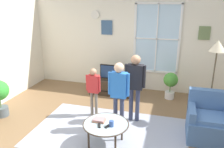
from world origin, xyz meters
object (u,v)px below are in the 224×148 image
at_px(television, 111,72).
at_px(person_black_shirt, 135,81).
at_px(coffee_table, 106,125).
at_px(remote_near_cup, 99,125).
at_px(tv_stand, 111,87).
at_px(book_stack, 99,120).
at_px(remote_near_books, 108,126).
at_px(floor_lamp, 217,55).
at_px(cup, 111,124).
at_px(potted_plant_by_window, 171,83).
at_px(person_blue_shirt, 119,89).
at_px(armchair, 209,122).
at_px(person_red_shirt, 94,87).

height_order(television, person_black_shirt, person_black_shirt).
height_order(coffee_table, remote_near_cup, remote_near_cup).
bearing_deg(tv_stand, book_stack, -79.53).
relative_size(remote_near_books, floor_lamp, 0.08).
bearing_deg(television, cup, -74.06).
xyz_separation_m(cup, potted_plant_by_window, (0.90, 2.48, -0.05)).
bearing_deg(remote_near_cup, person_blue_shirt, 76.72).
bearing_deg(potted_plant_by_window, coffee_table, -112.86).
bearing_deg(cup, remote_near_cup, -166.40).
xyz_separation_m(coffee_table, cup, (0.12, -0.06, 0.08)).
xyz_separation_m(tv_stand, armchair, (2.33, -1.52, 0.11)).
bearing_deg(person_red_shirt, television, 88.22).
xyz_separation_m(armchair, remote_near_books, (-1.71, -0.85, 0.13)).
height_order(armchair, book_stack, armchair).
distance_m(book_stack, floor_lamp, 2.62).
height_order(tv_stand, potted_plant_by_window, potted_plant_by_window).
bearing_deg(tv_stand, potted_plant_by_window, 4.83).
xyz_separation_m(television, remote_near_books, (0.62, -2.37, -0.19)).
bearing_deg(person_red_shirt, person_blue_shirt, -31.69).
relative_size(book_stack, person_red_shirt, 0.20).
distance_m(armchair, book_stack, 2.05).
xyz_separation_m(coffee_table, person_red_shirt, (-0.59, 1.01, 0.28)).
relative_size(remote_near_cup, person_red_shirt, 0.13).
relative_size(remote_near_books, person_black_shirt, 0.10).
distance_m(tv_stand, floor_lamp, 2.85).
relative_size(tv_stand, television, 1.90).
xyz_separation_m(television, floor_lamp, (2.41, -0.86, 0.82)).
height_order(potted_plant_by_window, floor_lamp, floor_lamp).
distance_m(tv_stand, person_black_shirt, 1.69).
relative_size(cup, remote_near_cup, 0.74).
xyz_separation_m(person_blue_shirt, potted_plant_by_window, (0.94, 1.83, -0.43)).
height_order(armchair, person_black_shirt, person_black_shirt).
xyz_separation_m(television, armchair, (2.33, -1.52, -0.32)).
height_order(book_stack, floor_lamp, floor_lamp).
height_order(remote_near_cup, person_black_shirt, person_black_shirt).
relative_size(remote_near_cup, person_black_shirt, 0.10).
bearing_deg(cup, tv_stand, 105.93).
height_order(television, person_red_shirt, person_red_shirt).
relative_size(armchair, floor_lamp, 0.50).
height_order(person_red_shirt, potted_plant_by_window, person_red_shirt).
bearing_deg(tv_stand, coffee_table, -76.45).
bearing_deg(person_black_shirt, floor_lamp, 14.89).
xyz_separation_m(television, remote_near_cup, (0.47, -2.40, -0.19)).
xyz_separation_m(book_stack, floor_lamp, (1.99, 1.38, 1.00)).
distance_m(television, coffee_table, 2.36).
height_order(tv_stand, armchair, armchair).
bearing_deg(armchair, person_red_shirt, 174.21).
height_order(coffee_table, potted_plant_by_window, potted_plant_by_window).
distance_m(television, book_stack, 2.28).
xyz_separation_m(book_stack, cup, (0.26, -0.11, 0.03)).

